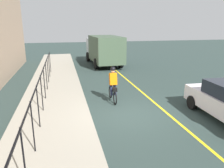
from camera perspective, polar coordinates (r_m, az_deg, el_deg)
The scene contains 6 objects.
ground_plane at distance 9.75m, azimuth 5.13°, elevation -7.96°, with size 80.00×80.00×0.00m, color #2A3936.
lane_line_centre at distance 10.33m, azimuth 13.67°, elevation -6.96°, with size 36.00×0.12×0.01m, color yellow.
sidewalk at distance 9.32m, azimuth -15.44°, elevation -9.15°, with size 40.00×3.20×0.15m, color gray.
iron_fence at distance 9.88m, azimuth -18.06°, elevation -0.30°, with size 16.57×0.04×1.60m.
cyclist_lead at distance 11.01m, azimuth 0.26°, elevation -0.11°, with size 1.71×0.36×1.83m.
box_truck_background at distance 21.10m, azimuth -2.17°, elevation 9.17°, with size 6.81×2.78×2.78m.
Camera 1 is at (-8.49, 2.83, 3.87)m, focal length 34.95 mm.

